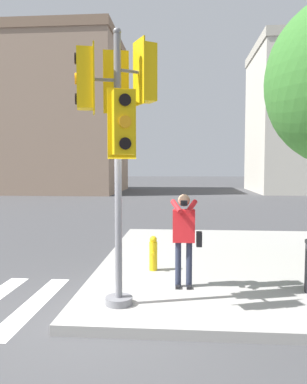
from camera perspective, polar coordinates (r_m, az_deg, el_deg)
The scene contains 6 objects.
ground_plane at distance 6.08m, azimuth -9.14°, elevation -19.05°, with size 160.00×160.00×0.00m, color #424244.
sidewalk_corner at distance 9.47m, azimuth 17.78°, elevation -10.22°, with size 8.00×8.00×0.16m.
traffic_signal_pole at distance 5.97m, azimuth -5.45°, elevation 12.02°, with size 1.25×1.28×4.33m.
person_photographer at distance 6.86m, azimuth 4.76°, elevation -6.05°, with size 0.58×0.54×1.70m.
fire_hydrant at distance 8.04m, azimuth -0.04°, elevation -9.32°, with size 0.17×0.23×0.74m.
building_left at distance 37.10m, azimuth -18.99°, elevation 10.83°, with size 17.80×10.38×13.85m.
Camera 1 is at (1.34, -5.44, 2.37)m, focal length 35.00 mm.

